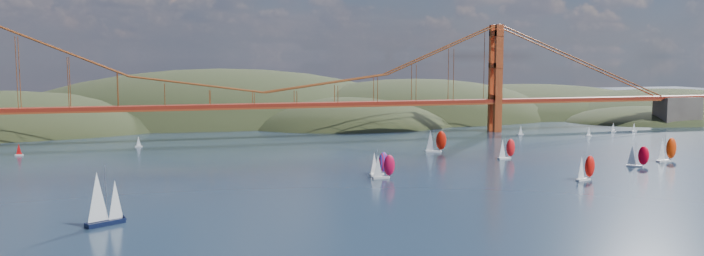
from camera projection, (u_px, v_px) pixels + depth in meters
name	position (u px, v px, depth m)	size (l,w,h in m)	color
ground	(388.00, 233.00, 151.43)	(1200.00, 1200.00, 0.00)	black
headlands	(312.00, 138.00, 431.16)	(725.00, 225.00, 96.00)	black
bridge	(260.00, 71.00, 319.77)	(552.00, 12.00, 55.00)	maroon
sloop_navy	(103.00, 199.00, 157.47)	(9.62, 8.12, 14.06)	black
racer_0	(383.00, 166.00, 218.32)	(7.44, 3.04, 8.56)	silver
racer_1	(585.00, 167.00, 215.22)	(7.81, 4.67, 8.75)	silver
racer_2	(637.00, 156.00, 241.11)	(7.39, 6.16, 8.51)	white
racer_3	(506.00, 148.00, 260.12)	(7.67, 3.90, 8.62)	white
racer_4	(667.00, 149.00, 253.32)	(8.88, 4.13, 10.03)	silver
racer_5	(435.00, 141.00, 278.26)	(8.77, 4.73, 9.84)	white
racer_rwb	(379.00, 163.00, 224.70)	(7.57, 4.85, 8.47)	white
distant_boat_2	(19.00, 150.00, 269.04)	(3.00, 2.00, 4.70)	silver
distant_boat_3	(138.00, 142.00, 293.90)	(3.00, 2.00, 4.70)	silver
distant_boat_4	(521.00, 130.00, 340.19)	(3.00, 2.00, 4.70)	silver
distant_boat_5	(589.00, 131.00, 334.65)	(3.00, 2.00, 4.70)	silver
distant_boat_6	(613.00, 127.00, 354.03)	(3.00, 2.00, 4.70)	silver
distant_boat_7	(634.00, 127.00, 353.59)	(3.00, 2.00, 4.70)	silver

